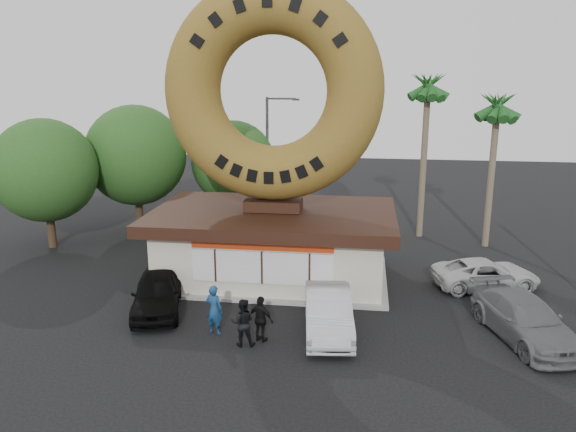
# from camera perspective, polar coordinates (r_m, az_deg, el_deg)

# --- Properties ---
(ground) EXTENTS (90.00, 90.00, 0.00)m
(ground) POSITION_cam_1_polar(r_m,az_deg,el_deg) (21.55, -4.04, -11.76)
(ground) COLOR black
(ground) RESTS_ON ground
(donut_shop) EXTENTS (11.20, 7.20, 3.80)m
(donut_shop) POSITION_cam_1_polar(r_m,az_deg,el_deg) (26.38, -1.47, -2.62)
(donut_shop) COLOR beige
(donut_shop) RESTS_ON ground
(giant_donut) EXTENTS (9.73, 2.48, 9.73)m
(giant_donut) POSITION_cam_1_polar(r_m,az_deg,el_deg) (25.25, -1.57, 12.54)
(giant_donut) COLOR brown
(giant_donut) RESTS_ON donut_shop
(tree_west) EXTENTS (6.00, 6.00, 7.65)m
(tree_west) POSITION_cam_1_polar(r_m,az_deg,el_deg) (35.01, -15.22, 5.96)
(tree_west) COLOR #473321
(tree_west) RESTS_ON ground
(tree_mid) EXTENTS (5.20, 5.20, 6.63)m
(tree_mid) POSITION_cam_1_polar(r_m,az_deg,el_deg) (35.28, -5.59, 5.43)
(tree_mid) COLOR #473321
(tree_mid) RESTS_ON ground
(tree_far) EXTENTS (5.60, 5.60, 7.14)m
(tree_far) POSITION_cam_1_polar(r_m,az_deg,el_deg) (33.12, -23.46, 4.26)
(tree_far) COLOR #473321
(tree_far) RESTS_ON ground
(palm_near) EXTENTS (2.60, 2.60, 9.75)m
(palm_near) POSITION_cam_1_polar(r_m,az_deg,el_deg) (33.10, 14.02, 12.14)
(palm_near) COLOR #726651
(palm_near) RESTS_ON ground
(palm_far) EXTENTS (2.60, 2.60, 8.75)m
(palm_far) POSITION_cam_1_polar(r_m,az_deg,el_deg) (32.22, 20.48, 9.96)
(palm_far) COLOR #726651
(palm_far) RESTS_ON ground
(street_lamp) EXTENTS (2.11, 0.20, 8.00)m
(street_lamp) POSITION_cam_1_polar(r_m,az_deg,el_deg) (35.76, -1.87, 6.36)
(street_lamp) COLOR #59595E
(street_lamp) RESTS_ON ground
(person_left) EXTENTS (0.80, 0.65, 1.90)m
(person_left) POSITION_cam_1_polar(r_m,az_deg,el_deg) (21.26, -7.50, -9.41)
(person_left) COLOR navy
(person_left) RESTS_ON ground
(person_center) EXTENTS (0.93, 0.77, 1.76)m
(person_center) POSITION_cam_1_polar(r_m,az_deg,el_deg) (20.31, -4.62, -10.73)
(person_center) COLOR black
(person_center) RESTS_ON ground
(person_right) EXTENTS (1.10, 0.80, 1.73)m
(person_right) POSITION_cam_1_polar(r_m,az_deg,el_deg) (20.55, -2.76, -10.43)
(person_right) COLOR black
(person_right) RESTS_ON ground
(car_black) EXTENTS (3.04, 4.94, 1.57)m
(car_black) POSITION_cam_1_polar(r_m,az_deg,el_deg) (23.59, -13.20, -7.64)
(car_black) COLOR black
(car_black) RESTS_ON ground
(car_silver) EXTENTS (2.23, 4.99, 1.59)m
(car_silver) POSITION_cam_1_polar(r_m,az_deg,el_deg) (21.35, 4.11, -9.67)
(car_silver) COLOR #BBBBC1
(car_silver) RESTS_ON ground
(car_grey) EXTENTS (3.59, 5.67, 1.53)m
(car_grey) POSITION_cam_1_polar(r_m,az_deg,el_deg) (22.50, 22.93, -9.61)
(car_grey) COLOR slate
(car_grey) RESTS_ON ground
(car_white) EXTENTS (5.09, 3.20, 1.31)m
(car_white) POSITION_cam_1_polar(r_m,az_deg,el_deg) (26.96, 19.44, -5.57)
(car_white) COLOR silver
(car_white) RESTS_ON ground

